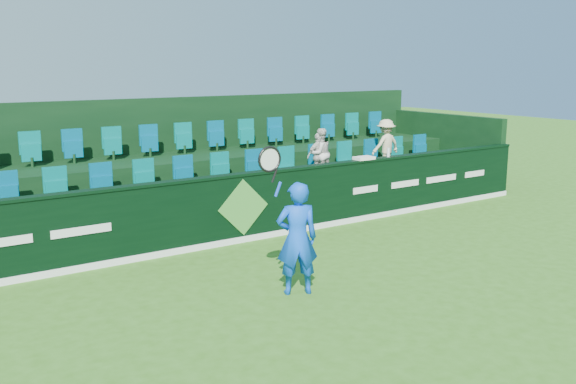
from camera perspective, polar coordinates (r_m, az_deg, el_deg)
ground at (r=9.54m, az=8.15°, el=-9.78°), size 60.00×60.00×0.00m
sponsor_hoarding at (r=12.45m, az=-4.24°, el=-1.39°), size 16.00×0.25×1.35m
stand_tier_front at (r=13.45m, az=-6.59°, el=-1.66°), size 16.00×2.00×0.80m
stand_tier_back at (r=15.08m, az=-9.99°, el=0.63°), size 16.00×1.80×1.30m
stand_rear at (r=15.38m, az=-10.75°, el=2.96°), size 16.00×4.10×2.60m
seat_row_front at (r=13.66m, az=-7.44°, el=1.52°), size 13.50×0.50×0.60m
seat_row_back at (r=15.20m, az=-10.58°, el=4.33°), size 13.50×0.50×0.60m
tennis_player at (r=9.58m, az=0.78°, el=-4.05°), size 1.16×0.62×2.36m
spectator_left at (r=14.76m, az=2.89°, el=3.43°), size 0.56×0.44×1.16m
spectator_middle at (r=14.74m, az=2.74°, el=3.22°), size 0.63×0.28×1.05m
spectator_right at (r=16.05m, az=8.67°, el=4.16°), size 0.83×0.49×1.26m
towel at (r=14.12m, az=6.76°, el=3.02°), size 0.43×0.28×0.07m
drinks_bottle at (r=14.59m, az=8.91°, el=3.50°), size 0.07×0.07×0.20m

